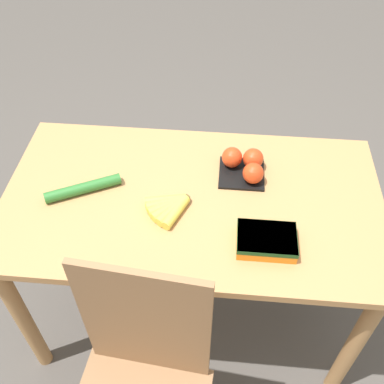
% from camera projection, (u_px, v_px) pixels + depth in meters
% --- Properties ---
extents(ground_plane, '(12.00, 12.00, 0.00)m').
position_uv_depth(ground_plane, '(192.00, 306.00, 2.17)').
color(ground_plane, '#4C4742').
extents(dining_table, '(1.37, 0.75, 0.77)m').
position_uv_depth(dining_table, '(192.00, 218.00, 1.69)').
color(dining_table, '#B27F4C').
rests_on(dining_table, ground_plane).
extents(banana_bunch, '(0.16, 0.16, 0.04)m').
position_uv_depth(banana_bunch, '(170.00, 206.00, 1.55)').
color(banana_bunch, brown).
rests_on(banana_bunch, dining_table).
extents(tomato_pack, '(0.17, 0.17, 0.09)m').
position_uv_depth(tomato_pack, '(245.00, 165.00, 1.67)').
color(tomato_pack, black).
rests_on(tomato_pack, dining_table).
extents(carrot_bag, '(0.19, 0.14, 0.05)m').
position_uv_depth(carrot_bag, '(267.00, 240.00, 1.44)').
color(carrot_bag, orange).
rests_on(carrot_bag, dining_table).
extents(cucumber_near, '(0.26, 0.16, 0.04)m').
position_uv_depth(cucumber_near, '(83.00, 188.00, 1.61)').
color(cucumber_near, '#2D702D').
rests_on(cucumber_near, dining_table).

